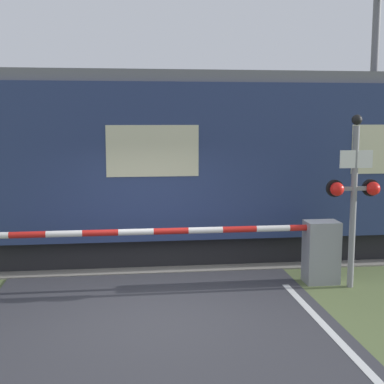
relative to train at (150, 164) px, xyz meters
name	(u,v)px	position (x,y,z in m)	size (l,w,h in m)	color
ground_plane	(155,312)	(-0.10, -3.61, -2.00)	(80.00, 80.00, 0.00)	#5B6B3D
track_bed	(146,253)	(-0.10, 0.00, -1.98)	(36.00, 3.20, 0.13)	gray
train	(150,164)	(0.00, 0.00, 0.00)	(17.69, 2.78, 3.92)	black
crossing_barrier	(289,248)	(2.40, -2.48, -1.34)	(6.51, 0.44, 1.14)	gray
signal_post	(354,190)	(3.44, -2.81, -0.26)	(0.96, 0.26, 3.05)	gray
catenary_pole	(373,104)	(5.94, 1.84, 1.36)	(0.20, 1.90, 6.42)	slate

